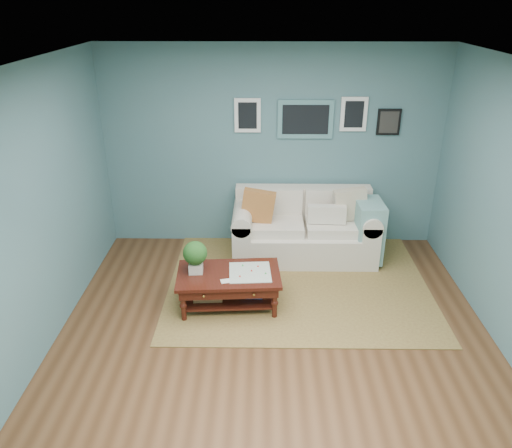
{
  "coord_description": "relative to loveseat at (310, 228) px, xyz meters",
  "views": [
    {
      "loc": [
        -0.13,
        -3.96,
        3.22
      ],
      "look_at": [
        -0.2,
        1.0,
        0.93
      ],
      "focal_mm": 35.0,
      "sensor_mm": 36.0,
      "label": 1
    }
  ],
  "objects": [
    {
      "name": "room_shell",
      "position": [
        -0.49,
        -1.97,
        0.96
      ],
      "size": [
        5.0,
        5.02,
        2.7
      ],
      "color": "brown",
      "rests_on": "ground"
    },
    {
      "name": "area_rug",
      "position": [
        -0.19,
        -0.73,
        -0.39
      ],
      "size": [
        3.12,
        2.5,
        0.01
      ],
      "primitive_type": "cube",
      "color": "brown",
      "rests_on": "ground"
    },
    {
      "name": "loveseat",
      "position": [
        0.0,
        0.0,
        0.0
      ],
      "size": [
        1.92,
        0.87,
        0.98
      ],
      "color": "#EEE1CB",
      "rests_on": "ground"
    },
    {
      "name": "coffee_table",
      "position": [
        -1.07,
        -1.22,
        -0.05
      ],
      "size": [
        1.18,
        0.74,
        0.79
      ],
      "rotation": [
        0.0,
        0.0,
        0.07
      ],
      "color": "#331309",
      "rests_on": "ground"
    }
  ]
}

